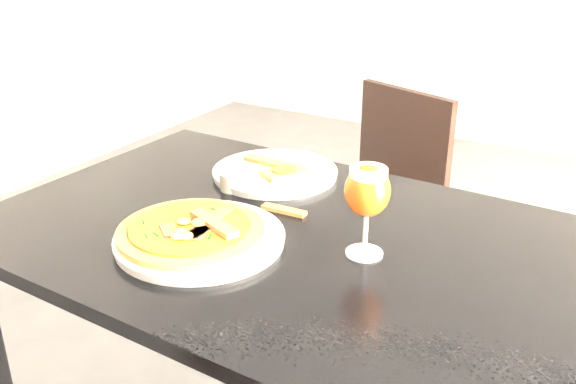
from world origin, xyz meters
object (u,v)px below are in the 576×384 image
Objects in this scene: pizza at (191,230)px; beer_glass at (367,192)px; dining_table at (279,268)px; chair_far at (377,207)px.

pizza is 1.61× the size of beer_glass.
beer_glass is at bearing 22.32° from pizza.
beer_glass is at bearing 0.49° from dining_table.
chair_far is at bearing 110.42° from beer_glass.
pizza reaches higher than dining_table.
dining_table is at bearing 48.28° from pizza.
dining_table is at bearing 178.29° from beer_glass.
beer_glass is (0.30, -0.81, 0.42)m from chair_far.
dining_table is 0.83m from chair_far.
chair_far is 0.99m from pizza.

